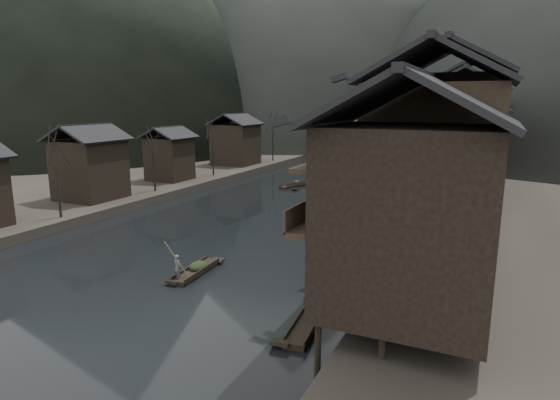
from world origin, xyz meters
The scene contains 12 objects.
water centered at (0.00, 0.00, 0.00)m, with size 300.00×300.00×0.00m, color black.
left_bank centered at (-35.00, 40.00, 0.60)m, with size 40.00×200.00×1.20m, color #2D2823.
stilt_houses centered at (17.28, 19.07, 9.08)m, with size 9.00×67.60×16.47m.
left_houses centered at (-20.50, 20.12, 5.66)m, with size 8.10×53.20×8.73m.
bare_trees centered at (-17.00, 22.17, 6.64)m, with size 3.90×62.71×7.80m.
moored_sampans centered at (11.89, 27.07, 0.20)m, with size 3.01×74.06×0.47m.
midriver_boats centered at (0.97, 41.31, 0.20)m, with size 13.25×25.91×0.45m.
stone_bridge centered at (0.00, 72.00, 5.11)m, with size 40.00×6.00×9.00m.
hero_sampan centered at (2.31, -2.46, 0.20)m, with size 1.48×5.45×0.44m.
cargo_heap centered at (2.32, -2.21, 0.80)m, with size 1.19×1.56×0.71m, color black.
boatman centered at (2.17, -4.34, 1.30)m, with size 0.63×0.41×1.73m, color #575759.
bamboo_pole centered at (2.37, -4.34, 3.86)m, with size 0.06×0.06×3.83m, color #8C7A51.
Camera 1 is at (20.50, -27.75, 11.72)m, focal length 30.00 mm.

